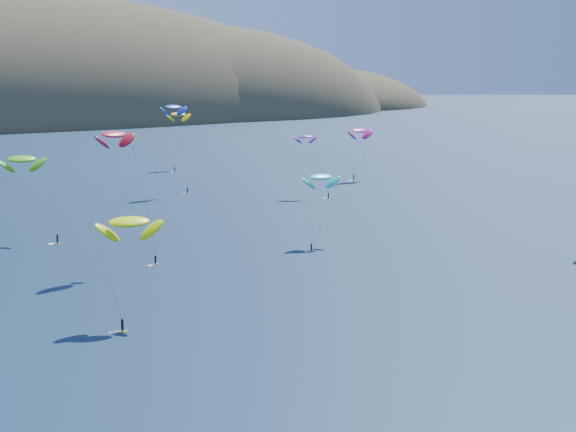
% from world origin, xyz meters
% --- Properties ---
extents(ground, '(2800.00, 2800.00, 0.00)m').
position_xyz_m(ground, '(0.00, 0.00, 0.00)').
color(ground, black).
rests_on(ground, ground).
extents(island, '(730.00, 300.00, 210.00)m').
position_xyz_m(island, '(39.40, 562.36, -10.74)').
color(island, '#3D3526').
rests_on(island, ground).
extents(kitesurfer_2, '(10.40, 10.33, 17.78)m').
position_xyz_m(kitesurfer_2, '(-26.33, 59.45, 15.04)').
color(kitesurfer_2, '#D0CA17').
rests_on(kitesurfer_2, ground).
extents(kitesurfer_3, '(10.73, 11.99, 20.80)m').
position_xyz_m(kitesurfer_3, '(-30.14, 126.10, 18.02)').
color(kitesurfer_3, '#D0CA17').
rests_on(kitesurfer_3, ground).
extents(kitesurfer_4, '(9.67, 8.70, 28.50)m').
position_xyz_m(kitesurfer_4, '(23.32, 173.81, 25.95)').
color(kitesurfer_4, '#D0CA17').
rests_on(kitesurfer_4, ground).
extents(kitesurfer_5, '(11.93, 10.58, 16.82)m').
position_xyz_m(kitesurfer_5, '(27.09, 91.87, 14.43)').
color(kitesurfer_5, '#D0CA17').
rests_on(kitesurfer_5, ground).
extents(kitesurfer_6, '(7.34, 13.18, 19.37)m').
position_xyz_m(kitesurfer_6, '(55.84, 149.72, 17.43)').
color(kitesurfer_6, '#D0CA17').
rests_on(kitesurfer_6, ground).
extents(kitesurfer_8, '(10.75, 7.01, 19.35)m').
position_xyz_m(kitesurfer_8, '(89.20, 170.96, 16.47)').
color(kitesurfer_8, '#D0CA17').
rests_on(kitesurfer_8, ground).
extents(kitesurfer_9, '(11.48, 8.98, 28.04)m').
position_xyz_m(kitesurfer_9, '(-18.25, 93.71, 25.52)').
color(kitesurfer_9, '#D0CA17').
rests_on(kitesurfer_9, ground).
extents(kitesurfer_11, '(11.71, 14.12, 22.78)m').
position_xyz_m(kitesurfer_11, '(45.20, 228.24, 20.14)').
color(kitesurfer_11, '#D0CA17').
rests_on(kitesurfer_11, ground).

